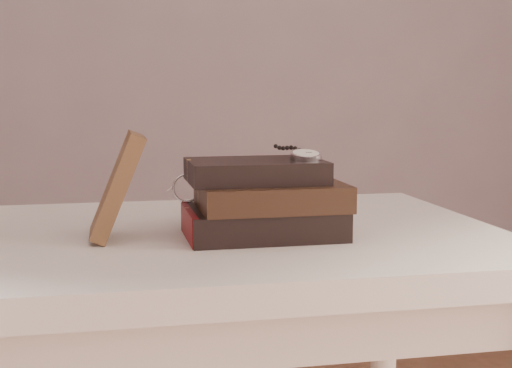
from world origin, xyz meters
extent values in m
cube|color=silver|center=(0.00, 0.35, 0.73)|extent=(1.00, 0.60, 0.04)
cube|color=white|center=(0.00, 0.35, 0.67)|extent=(0.88, 0.49, 0.08)
cube|color=black|center=(0.14, 0.30, 0.77)|extent=(0.22, 0.15, 0.04)
cube|color=beige|center=(0.14, 0.30, 0.77)|extent=(0.21, 0.14, 0.03)
cube|color=gold|center=(0.03, 0.32, 0.77)|extent=(0.01, 0.01, 0.04)
cube|color=maroon|center=(0.03, 0.29, 0.77)|extent=(0.01, 0.14, 0.04)
cube|color=black|center=(0.15, 0.29, 0.81)|extent=(0.20, 0.14, 0.04)
cube|color=beige|center=(0.15, 0.29, 0.81)|extent=(0.20, 0.13, 0.03)
cube|color=gold|center=(0.05, 0.31, 0.81)|extent=(0.01, 0.01, 0.04)
cube|color=black|center=(0.13, 0.30, 0.84)|extent=(0.19, 0.13, 0.03)
cube|color=beige|center=(0.13, 0.30, 0.84)|extent=(0.18, 0.12, 0.02)
cube|color=gold|center=(0.04, 0.32, 0.84)|extent=(0.01, 0.01, 0.03)
cube|color=#432B1A|center=(-0.06, 0.32, 0.83)|extent=(0.08, 0.09, 0.15)
cylinder|color=silver|center=(0.20, 0.28, 0.86)|extent=(0.05, 0.05, 0.02)
cylinder|color=white|center=(0.20, 0.28, 0.87)|extent=(0.04, 0.04, 0.01)
torus|color=silver|center=(0.20, 0.28, 0.87)|extent=(0.04, 0.04, 0.01)
cylinder|color=silver|center=(0.20, 0.31, 0.86)|extent=(0.01, 0.01, 0.01)
cube|color=black|center=(0.20, 0.29, 0.87)|extent=(0.00, 0.01, 0.00)
cube|color=black|center=(0.20, 0.28, 0.87)|extent=(0.01, 0.00, 0.00)
sphere|color=black|center=(0.20, 0.32, 0.87)|extent=(0.01, 0.01, 0.01)
sphere|color=black|center=(0.19, 0.33, 0.87)|extent=(0.01, 0.01, 0.01)
sphere|color=black|center=(0.19, 0.34, 0.87)|extent=(0.01, 0.01, 0.01)
sphere|color=black|center=(0.19, 0.36, 0.87)|extent=(0.01, 0.01, 0.01)
sphere|color=black|center=(0.19, 0.37, 0.87)|extent=(0.01, 0.01, 0.01)
sphere|color=black|center=(0.18, 0.39, 0.87)|extent=(0.01, 0.01, 0.01)
sphere|color=black|center=(0.18, 0.40, 0.87)|extent=(0.01, 0.01, 0.01)
torus|color=silver|center=(0.04, 0.36, 0.81)|extent=(0.04, 0.01, 0.04)
torus|color=silver|center=(0.08, 0.36, 0.81)|extent=(0.04, 0.01, 0.04)
cylinder|color=silver|center=(0.06, 0.36, 0.82)|extent=(0.01, 0.00, 0.00)
cylinder|color=silver|center=(0.02, 0.41, 0.81)|extent=(0.00, 0.10, 0.02)
cylinder|color=silver|center=(0.10, 0.41, 0.81)|extent=(0.00, 0.10, 0.02)
camera|label=1|loc=(-0.08, -0.69, 0.96)|focal=50.50mm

